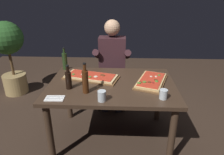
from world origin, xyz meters
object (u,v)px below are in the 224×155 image
Objects in this scene: diner_chair at (112,75)px; seated_diner at (112,62)px; vinegar_bottle_green at (68,80)px; potted_plant_corner at (9,51)px; tumbler_near_camera at (102,97)px; pizza_rectangular_front at (91,77)px; pizza_rectangular_left at (151,81)px; tumbler_far_side at (163,94)px; oil_bottle_amber at (65,61)px; wine_bottle_dark at (85,81)px; dining_table at (112,91)px.

seated_diner is (0.00, -0.12, 0.26)m from diner_chair.
vinegar_bottle_green is 0.21× the size of potted_plant_corner.
tumbler_near_camera is at bearing -41.78° from potted_plant_corner.
potted_plant_corner is (-1.51, 0.99, 0.01)m from pizza_rectangular_front.
pizza_rectangular_left is 6.26× the size of tumbler_far_side.
diner_chair reaches higher than tumbler_near_camera.
oil_bottle_amber is at bearing 147.16° from tumbler_far_side.
oil_bottle_amber is (-0.38, 0.64, -0.01)m from wine_bottle_dark.
vinegar_bottle_green is at bearing -162.12° from dining_table.
tumbler_near_camera is 1.28m from diner_chair.
dining_table is at bearing 41.99° from wine_bottle_dark.
pizza_rectangular_left is at bearing -19.08° from oil_bottle_amber.
vinegar_bottle_green is 2.53× the size of tumbler_near_camera.
pizza_rectangular_left is at bearing -26.00° from potted_plant_corner.
potted_plant_corner reaches higher than dining_table.
tumbler_far_side is 0.08× the size of potted_plant_corner.
oil_bottle_amber is (-0.63, 0.41, 0.21)m from dining_table.
potted_plant_corner reaches higher than tumbler_near_camera.
pizza_rectangular_left reaches higher than dining_table.
seated_diner is at bearing 117.03° from tumbler_far_side.
oil_bottle_amber is at bearing 120.38° from wine_bottle_dark.
seated_diner reaches higher than dining_table.
tumbler_near_camera is at bearing -140.14° from pizza_rectangular_left.
pizza_rectangular_front reaches higher than dining_table.
vinegar_bottle_green reaches higher than dining_table.
diner_chair is at bearing 120.23° from pizza_rectangular_left.
wine_bottle_dark reaches higher than oil_bottle_amber.
tumbler_far_side is at bearing -62.97° from seated_diner.
potted_plant_corner is (-2.20, 1.07, 0.01)m from pizza_rectangular_left.
potted_plant_corner is (-1.32, 1.26, -0.07)m from vinegar_bottle_green.
tumbler_near_camera reaches higher than tumbler_far_side.
dining_table is 1.12× the size of potted_plant_corner.
tumbler_near_camera reaches higher than dining_table.
potted_plant_corner reaches higher than diner_chair.
potted_plant_corner is at bearing 147.63° from tumbler_far_side.
tumbler_near_camera is at bearing -55.38° from oil_bottle_amber.
potted_plant_corner reaches higher than oil_bottle_amber.
pizza_rectangular_left is 0.67m from tumbler_near_camera.
vinegar_bottle_green is 0.20× the size of seated_diner.
wine_bottle_dark reaches higher than tumbler_near_camera.
oil_bottle_amber is at bearing -143.63° from diner_chair.
wine_bottle_dark is at bearing -23.53° from vinegar_bottle_green.
wine_bottle_dark is (-0.00, -0.36, 0.11)m from pizza_rectangular_front.
wine_bottle_dark is 2.02m from potted_plant_corner.
vinegar_bottle_green is 0.30× the size of diner_chair.
dining_table is 2.09m from potted_plant_corner.
pizza_rectangular_left is at bearing -55.63° from seated_diner.
pizza_rectangular_front is 0.79× the size of diner_chair.
dining_table is at bearing 79.06° from tumbler_near_camera.
pizza_rectangular_left is 0.84m from seated_diner.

